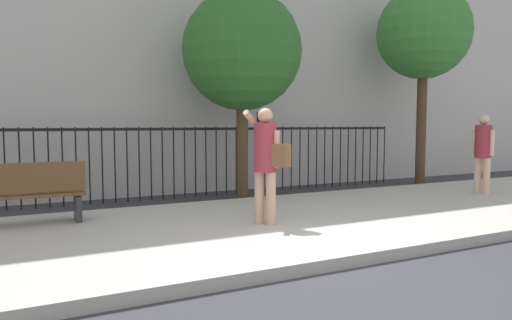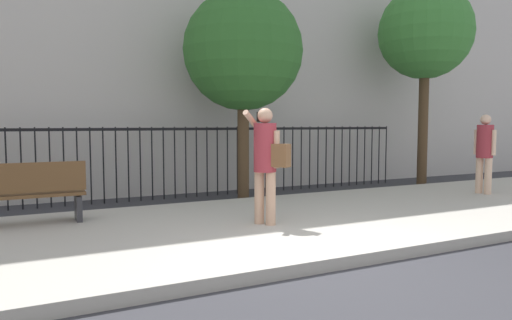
% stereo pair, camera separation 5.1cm
% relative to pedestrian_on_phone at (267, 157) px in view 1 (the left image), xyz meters
% --- Properties ---
extents(ground_plane, '(60.00, 60.00, 0.00)m').
position_rel_pedestrian_on_phone_xyz_m(ground_plane, '(-0.08, -1.94, -1.17)').
color(ground_plane, '#333338').
extents(sidewalk, '(28.00, 4.40, 0.15)m').
position_rel_pedestrian_on_phone_xyz_m(sidewalk, '(-0.08, 0.26, -1.09)').
color(sidewalk, '#B2ADA3').
rests_on(sidewalk, ground).
extents(iron_fence, '(12.03, 0.04, 1.60)m').
position_rel_pedestrian_on_phone_xyz_m(iron_fence, '(-0.08, 3.96, -0.15)').
color(iron_fence, black).
rests_on(iron_fence, ground).
extents(pedestrian_on_phone, '(0.62, 0.72, 1.75)m').
position_rel_pedestrian_on_phone_xyz_m(pedestrian_on_phone, '(0.00, 0.00, 0.00)').
color(pedestrian_on_phone, tan).
rests_on(pedestrian_on_phone, sidewalk).
extents(pedestrian_walking, '(0.38, 0.49, 1.72)m').
position_rel_pedestrian_on_phone_xyz_m(pedestrian_walking, '(5.69, 0.65, -0.04)').
color(pedestrian_walking, beige).
rests_on(pedestrian_walking, sidewalk).
extents(street_bench, '(1.60, 0.45, 0.95)m').
position_rel_pedestrian_on_phone_xyz_m(street_bench, '(-3.20, 1.51, -0.52)').
color(street_bench, brown).
rests_on(street_bench, sidewalk).
extents(street_tree_near, '(2.59, 2.59, 4.54)m').
position_rel_pedestrian_on_phone_xyz_m(street_tree_near, '(1.09, 3.14, 2.06)').
color(street_tree_near, '#4C3823').
rests_on(street_tree_near, ground).
extents(street_tree_mid, '(2.44, 2.44, 5.28)m').
position_rel_pedestrian_on_phone_xyz_m(street_tree_mid, '(6.30, 2.99, 2.86)').
color(street_tree_mid, '#4C3823').
rests_on(street_tree_mid, ground).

